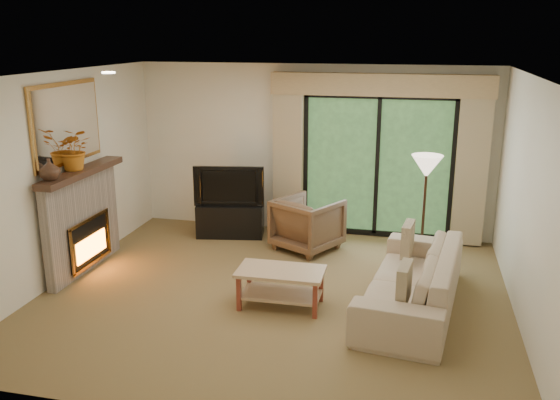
% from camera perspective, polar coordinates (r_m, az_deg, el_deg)
% --- Properties ---
extents(floor, '(5.50, 5.50, 0.00)m').
position_cam_1_polar(floor, '(7.23, -0.55, -9.05)').
color(floor, olive).
rests_on(floor, ground).
extents(ceiling, '(5.50, 5.50, 0.00)m').
position_cam_1_polar(ceiling, '(6.58, -0.61, 11.97)').
color(ceiling, white).
rests_on(ceiling, ground).
extents(wall_back, '(5.00, 0.00, 5.00)m').
position_cam_1_polar(wall_back, '(9.18, 3.16, 4.85)').
color(wall_back, white).
rests_on(wall_back, ground).
extents(wall_front, '(5.00, 0.00, 5.00)m').
position_cam_1_polar(wall_front, '(4.53, -8.21, -6.97)').
color(wall_front, white).
rests_on(wall_front, ground).
extents(wall_left, '(0.00, 5.00, 5.00)m').
position_cam_1_polar(wall_left, '(7.89, -20.37, 2.07)').
color(wall_left, white).
rests_on(wall_left, ground).
extents(wall_right, '(0.00, 5.00, 5.00)m').
position_cam_1_polar(wall_right, '(6.71, 22.87, -0.50)').
color(wall_right, white).
rests_on(wall_right, ground).
extents(fireplace, '(0.24, 1.70, 1.37)m').
position_cam_1_polar(fireplace, '(8.15, -18.49, -1.84)').
color(fireplace, gray).
rests_on(fireplace, floor).
extents(mirror, '(0.07, 1.45, 1.02)m').
position_cam_1_polar(mirror, '(7.92, -19.81, 6.97)').
color(mirror, '#B38040').
rests_on(mirror, wall_left).
extents(sliding_door, '(2.26, 0.10, 2.16)m').
position_cam_1_polar(sliding_door, '(9.05, 9.34, 3.21)').
color(sliding_door, black).
rests_on(sliding_door, floor).
extents(curtain_left, '(0.45, 0.18, 2.35)m').
position_cam_1_polar(curtain_left, '(9.11, 0.80, 4.15)').
color(curtain_left, tan).
rests_on(curtain_left, floor).
extents(curtain_right, '(0.45, 0.18, 2.35)m').
position_cam_1_polar(curtain_right, '(8.94, 17.98, 3.14)').
color(curtain_right, tan).
rests_on(curtain_right, floor).
extents(cornice, '(3.20, 0.24, 0.32)m').
position_cam_1_polar(cornice, '(8.78, 9.65, 10.88)').
color(cornice, tan).
rests_on(cornice, wall_back).
extents(media_console, '(1.08, 0.63, 0.51)m').
position_cam_1_polar(media_console, '(9.20, -4.79, -1.90)').
color(media_console, black).
rests_on(media_console, floor).
extents(tv, '(1.07, 0.33, 0.61)m').
position_cam_1_polar(tv, '(9.04, -4.87, 1.49)').
color(tv, black).
rests_on(tv, media_console).
extents(armchair, '(1.12, 1.13, 0.76)m').
position_cam_1_polar(armchair, '(8.56, 2.67, -2.31)').
color(armchair, brown).
rests_on(armchair, floor).
extents(sofa, '(1.22, 2.47, 0.69)m').
position_cam_1_polar(sofa, '(6.93, 12.60, -7.46)').
color(sofa, tan).
rests_on(sofa, floor).
extents(pillow_near, '(0.16, 0.41, 0.40)m').
position_cam_1_polar(pillow_near, '(6.21, 11.86, -7.85)').
color(pillow_near, '#4E3B2B').
rests_on(pillow_near, sofa).
extents(pillow_far, '(0.16, 0.42, 0.41)m').
position_cam_1_polar(pillow_far, '(7.49, 12.19, -3.71)').
color(pillow_far, '#4E3B2B').
rests_on(pillow_far, sofa).
extents(coffee_table, '(0.99, 0.55, 0.44)m').
position_cam_1_polar(coffee_table, '(6.86, 0.08, -8.45)').
color(coffee_table, tan).
rests_on(coffee_table, floor).
extents(floor_lamp, '(0.53, 0.53, 1.52)m').
position_cam_1_polar(floor_lamp, '(8.06, 13.66, -1.09)').
color(floor_lamp, beige).
rests_on(floor_lamp, floor).
extents(vase, '(0.32, 0.32, 0.26)m').
position_cam_1_polar(vase, '(7.45, -21.30, 2.76)').
color(vase, '#3F281C').
rests_on(vase, fireplace).
extents(branches, '(0.57, 0.52, 0.53)m').
position_cam_1_polar(branches, '(7.87, -19.19, 4.63)').
color(branches, '#BC6A1A').
rests_on(branches, fireplace).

